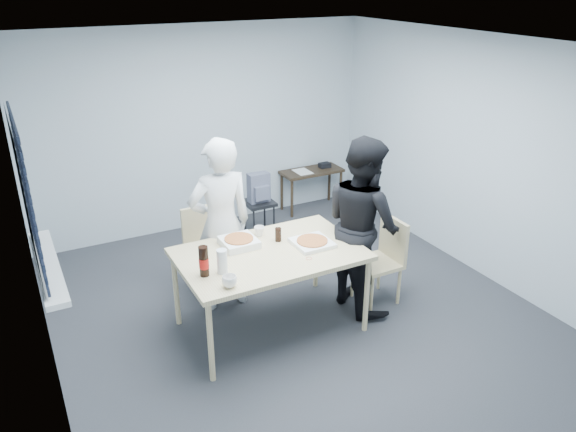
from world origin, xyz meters
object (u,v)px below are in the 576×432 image
person_white (221,225)px  side_table (312,175)px  chair_right (384,254)px  person_black (362,224)px  mug_a (230,281)px  mug_b (259,231)px  dining_table (270,258)px  soda_bottle (204,262)px  stool (259,209)px  backpack (259,188)px  chair_far (205,242)px

person_white → side_table: bearing=-139.0°
chair_right → person_black: (-0.26, 0.05, 0.37)m
person_white → mug_a: 1.05m
mug_b → dining_table: bearing=-99.9°
mug_b → soda_bottle: soda_bottle is taller
stool → mug_a: mug_a is taller
stool → soda_bottle: soda_bottle is taller
dining_table → stool: 2.04m
chair_right → person_black: 0.46m
person_black → chair_right: bearing=-100.4°
dining_table → chair_right: (1.26, -0.07, -0.24)m
person_white → backpack: person_white is taller
backpack → side_table: bearing=16.6°
mug_a → chair_far: bearing=78.5°
chair_far → person_black: person_black is taller
side_table → stool: size_ratio=1.75×
backpack → soda_bottle: (-1.42, -1.98, 0.26)m
person_black → side_table: bearing=-18.8°
person_white → stool: bearing=-128.2°
chair_right → mug_b: mug_b is taller
dining_table → mug_a: (-0.56, -0.40, 0.11)m
chair_right → person_white: size_ratio=0.50×
stool → mug_b: 1.71m
chair_far → side_table: chair_far is taller
chair_right → person_white: bearing=155.8°
person_black → backpack: bearing=7.6°
mug_a → stool: bearing=59.9°
dining_table → side_table: (1.82, 2.39, -0.25)m
chair_right → person_white: person_white is taller
person_white → soda_bottle: size_ratio=6.59×
dining_table → chair_far: size_ratio=1.87×
soda_bottle → stool: bearing=54.4°
chair_far → person_black: size_ratio=0.50×
dining_table → chair_right: 1.28m
side_table → stool: bearing=-153.6°
side_table → stool: 1.20m
chair_far → mug_a: (-0.29, -1.44, 0.35)m
dining_table → person_white: size_ratio=0.94×
chair_far → chair_right: same height
chair_far → soda_bottle: soda_bottle is taller
person_black → dining_table: bearing=88.8°
chair_far → backpack: chair_far is taller
side_table → soda_bottle: soda_bottle is taller
chair_right → stool: size_ratio=1.79×
person_black → mug_a: 1.60m
person_black → soda_bottle: person_black is taller
backpack → mug_b: size_ratio=3.73×
chair_far → mug_b: 0.83m
dining_table → stool: dining_table is taller
stool → dining_table: bearing=-112.0°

